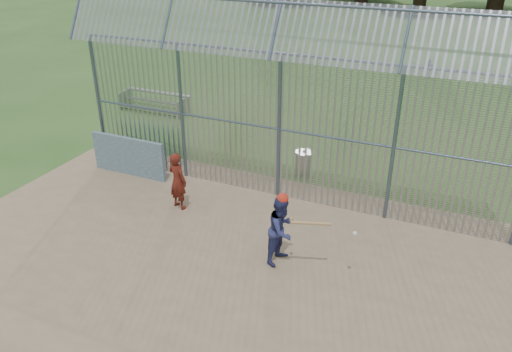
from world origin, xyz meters
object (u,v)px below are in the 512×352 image
at_px(trash_can, 304,163).
at_px(bleacher, 154,102).
at_px(dugout_wall, 129,156).
at_px(batter, 282,230).
at_px(onlooker, 178,181).

xyz_separation_m(trash_can, bleacher, (-7.52, 3.04, 0.03)).
bearing_deg(dugout_wall, bleacher, 117.31).
distance_m(batter, onlooker, 3.55).
xyz_separation_m(dugout_wall, batter, (5.81, -2.21, 0.20)).
distance_m(batter, trash_can, 4.54).
relative_size(batter, bleacher, 0.53).
distance_m(onlooker, trash_can, 4.09).
bearing_deg(dugout_wall, onlooker, -24.49).
bearing_deg(onlooker, batter, 178.20).
bearing_deg(trash_can, onlooker, -125.81).
height_order(dugout_wall, trash_can, dugout_wall).
height_order(onlooker, trash_can, onlooker).
bearing_deg(batter, onlooker, 83.74).
distance_m(batter, bleacher, 11.32).
bearing_deg(batter, dugout_wall, 81.01).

